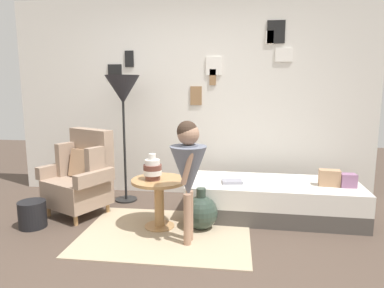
# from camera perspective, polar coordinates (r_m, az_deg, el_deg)

# --- Properties ---
(ground_plane) EXTENTS (12.00, 12.00, 0.00)m
(ground_plane) POSITION_cam_1_polar(r_m,az_deg,el_deg) (3.11, -5.26, -18.57)
(ground_plane) COLOR #4C3D33
(gallery_wall) EXTENTS (4.80, 0.12, 2.60)m
(gallery_wall) POSITION_cam_1_polar(r_m,az_deg,el_deg) (4.67, -0.23, 7.56)
(gallery_wall) COLOR silver
(gallery_wall) RESTS_ON ground
(rug) EXTENTS (1.67, 1.26, 0.01)m
(rug) POSITION_cam_1_polar(r_m,az_deg,el_deg) (3.59, -4.30, -14.45)
(rug) COLOR tan
(rug) RESTS_ON ground
(armchair) EXTENTS (0.90, 0.81, 0.97)m
(armchair) POSITION_cam_1_polar(r_m,az_deg,el_deg) (4.19, -17.72, -5.08)
(armchair) COLOR tan
(armchair) RESTS_ON ground
(daybed) EXTENTS (1.93, 0.86, 0.40)m
(daybed) POSITION_cam_1_polar(r_m,az_deg,el_deg) (4.07, 13.13, -8.83)
(daybed) COLOR #4C4742
(daybed) RESTS_ON ground
(pillow_head) EXTENTS (0.17, 0.13, 0.14)m
(pillow_head) POSITION_cam_1_polar(r_m,az_deg,el_deg) (4.05, 24.32, -5.50)
(pillow_head) COLOR gray
(pillow_head) RESTS_ON daybed
(pillow_mid) EXTENTS (0.22, 0.14, 0.18)m
(pillow_mid) POSITION_cam_1_polar(r_m,az_deg,el_deg) (4.02, 21.70, -5.20)
(pillow_mid) COLOR tan
(pillow_mid) RESTS_ON daybed
(side_table) EXTENTS (0.57, 0.57, 0.52)m
(side_table) POSITION_cam_1_polar(r_m,az_deg,el_deg) (3.62, -5.45, -8.04)
(side_table) COLOR tan
(side_table) RESTS_ON ground
(vase_striped) EXTENTS (0.19, 0.19, 0.27)m
(vase_striped) POSITION_cam_1_polar(r_m,az_deg,el_deg) (3.54, -6.53, -4.13)
(vase_striped) COLOR brown
(vase_striped) RESTS_ON side_table
(floor_lamp) EXTENTS (0.43, 0.43, 1.60)m
(floor_lamp) POSITION_cam_1_polar(r_m,az_deg,el_deg) (4.39, -11.34, 8.20)
(floor_lamp) COLOR black
(floor_lamp) RESTS_ON ground
(person_child) EXTENTS (0.34, 0.34, 1.16)m
(person_child) POSITION_cam_1_polar(r_m,az_deg,el_deg) (3.15, -0.61, -3.67)
(person_child) COLOR #A37A60
(person_child) RESTS_ON ground
(book_on_daybed) EXTENTS (0.24, 0.19, 0.03)m
(book_on_daybed) POSITION_cam_1_polar(r_m,az_deg,el_deg) (3.89, 6.62, -6.17)
(book_on_daybed) COLOR gray
(book_on_daybed) RESTS_ON daybed
(demijohn_near) EXTENTS (0.35, 0.35, 0.43)m
(demijohn_near) POSITION_cam_1_polar(r_m,az_deg,el_deg) (3.64, 1.50, -11.17)
(demijohn_near) COLOR #2D3D33
(demijohn_near) RESTS_ON ground
(magazine_basket) EXTENTS (0.28, 0.28, 0.28)m
(magazine_basket) POSITION_cam_1_polar(r_m,az_deg,el_deg) (4.05, -24.82, -10.47)
(magazine_basket) COLOR black
(magazine_basket) RESTS_ON ground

